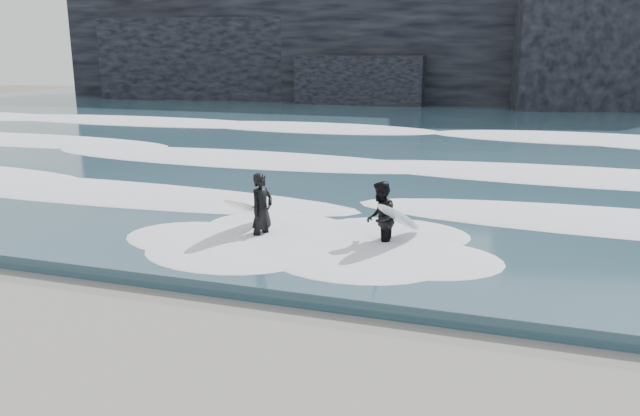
{
  "coord_description": "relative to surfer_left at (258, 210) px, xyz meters",
  "views": [
    {
      "loc": [
        4.5,
        -6.41,
        4.34
      ],
      "look_at": [
        0.35,
        6.15,
        1.0
      ],
      "focal_mm": 35.0,
      "sensor_mm": 36.0,
      "label": 1
    }
  ],
  "objects": [
    {
      "name": "foam_near",
      "position": [
        1.06,
        3.0,
        -0.47
      ],
      "size": [
        60.0,
        3.2,
        0.2
      ],
      "primitive_type": "ellipsoid",
      "color": "white",
      "rests_on": "sea"
    },
    {
      "name": "headland",
      "position": [
        1.06,
        40.0,
        4.13
      ],
      "size": [
        70.0,
        9.0,
        10.0
      ],
      "primitive_type": "cube",
      "color": "black",
      "rests_on": "ground"
    },
    {
      "name": "foam_mid",
      "position": [
        1.06,
        10.0,
        -0.45
      ],
      "size": [
        60.0,
        4.0,
        0.24
      ],
      "primitive_type": "ellipsoid",
      "color": "white",
      "rests_on": "sea"
    },
    {
      "name": "sea",
      "position": [
        1.06,
        23.0,
        -0.72
      ],
      "size": [
        90.0,
        52.0,
        0.3
      ],
      "primitive_type": "cube",
      "color": "#294755",
      "rests_on": "ground"
    },
    {
      "name": "surfer_left",
      "position": [
        0.0,
        0.0,
        0.0
      ],
      "size": [
        0.99,
        2.02,
        1.72
      ],
      "color": "black",
      "rests_on": "ground"
    },
    {
      "name": "surfer_right",
      "position": [
        2.78,
        0.31,
        -0.04
      ],
      "size": [
        1.28,
        1.93,
        1.64
      ],
      "color": "black",
      "rests_on": "ground"
    },
    {
      "name": "ground",
      "position": [
        1.06,
        -6.0,
        -0.87
      ],
      "size": [
        120.0,
        120.0,
        0.0
      ],
      "primitive_type": "plane",
      "color": "brown",
      "rests_on": "ground"
    },
    {
      "name": "foam_far",
      "position": [
        1.06,
        19.0,
        -0.42
      ],
      "size": [
        60.0,
        4.8,
        0.3
      ],
      "primitive_type": "ellipsoid",
      "color": "white",
      "rests_on": "sea"
    }
  ]
}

